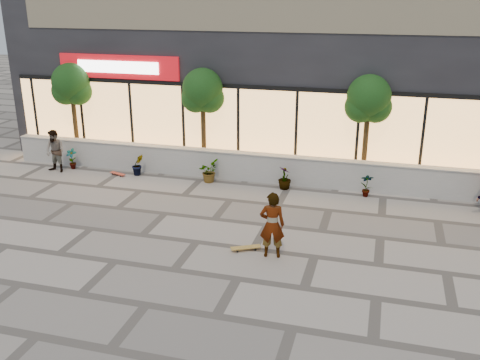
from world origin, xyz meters
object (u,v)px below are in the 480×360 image
(skateboard_center, at_px, (246,248))
(skateboard_left, at_px, (118,174))
(skater_left, at_px, (55,151))
(tree_midwest, at_px, (203,93))
(tree_west, at_px, (71,87))
(skater_center, at_px, (272,225))
(tree_mideast, at_px, (369,102))

(skateboard_center, xyz_separation_m, skateboard_left, (-6.25, 4.69, -0.01))
(skater_left, bearing_deg, tree_midwest, 25.54)
(tree_west, bearing_deg, skateboard_left, -30.31)
(skater_center, height_order, skateboard_center, skater_center)
(tree_west, bearing_deg, skater_left, -85.81)
(tree_west, xyz_separation_m, tree_mideast, (11.50, 0.00, 0.00))
(skateboard_left, bearing_deg, skater_center, -15.16)
(tree_west, distance_m, tree_mideast, 11.50)
(tree_west, bearing_deg, tree_mideast, 0.00)
(tree_midwest, bearing_deg, tree_mideast, 0.00)
(skateboard_center, relative_size, skateboard_left, 1.14)
(skater_left, relative_size, skateboard_center, 2.01)
(tree_midwest, distance_m, skateboard_center, 7.60)
(tree_west, height_order, skateboard_left, tree_west)
(tree_west, height_order, skateboard_center, tree_west)
(tree_mideast, relative_size, skateboard_left, 5.50)
(tree_midwest, relative_size, skateboard_center, 4.84)
(tree_west, xyz_separation_m, tree_midwest, (5.50, 0.00, 0.00))
(tree_mideast, height_order, skateboard_center, tree_mideast)
(skater_center, bearing_deg, tree_midwest, -67.99)
(tree_midwest, height_order, skater_left, tree_midwest)
(skateboard_center, bearing_deg, skater_left, 124.17)
(tree_midwest, xyz_separation_m, skateboard_center, (3.31, -6.19, -2.90))
(skater_center, distance_m, skateboard_center, 1.10)
(skater_center, bearing_deg, tree_west, -44.13)
(tree_west, distance_m, tree_midwest, 5.50)
(tree_midwest, xyz_separation_m, skateboard_left, (-2.93, -1.50, -2.92))
(tree_midwest, bearing_deg, skateboard_center, -61.85)
(skater_center, bearing_deg, skater_left, -36.64)
(tree_midwest, height_order, skateboard_left, tree_midwest)
(tree_mideast, xyz_separation_m, skateboard_left, (-8.93, -1.50, -2.92))
(tree_midwest, height_order, skater_center, tree_midwest)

